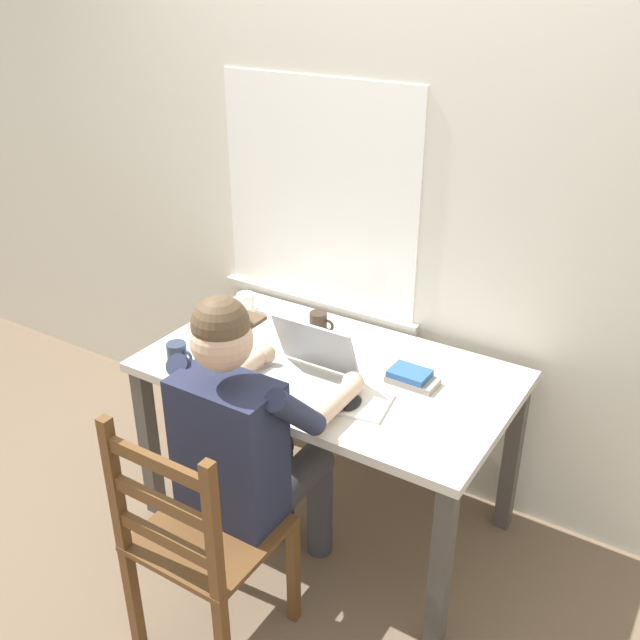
{
  "coord_description": "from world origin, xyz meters",
  "views": [
    {
      "loc": [
        1.22,
        -2.0,
        2.12
      ],
      "look_at": [
        -0.0,
        -0.05,
        0.95
      ],
      "focal_mm": 40.5,
      "sensor_mm": 36.0,
      "label": 1
    }
  ],
  "objects_px": {
    "seated_person": "(250,439)",
    "book_stack_main": "(411,377)",
    "laptop": "(302,373)",
    "coffee_mug_dark": "(178,354)",
    "wooden_chair": "(199,542)",
    "landscape_photo_print": "(223,374)",
    "coffee_mug_spare": "(319,324)",
    "desk": "(328,388)",
    "computer_mouse": "(351,403)",
    "coffee_mug_white": "(247,303)"
  },
  "relations": [
    {
      "from": "wooden_chair",
      "to": "book_stack_main",
      "type": "distance_m",
      "value": 0.93
    },
    {
      "from": "desk",
      "to": "laptop",
      "type": "xyz_separation_m",
      "value": [
        -0.01,
        -0.16,
        0.15
      ]
    },
    {
      "from": "laptop",
      "to": "computer_mouse",
      "type": "distance_m",
      "value": 0.23
    },
    {
      "from": "seated_person",
      "to": "computer_mouse",
      "type": "relative_size",
      "value": 12.46
    },
    {
      "from": "book_stack_main",
      "to": "landscape_photo_print",
      "type": "xyz_separation_m",
      "value": [
        -0.62,
        -0.31,
        -0.02
      ]
    },
    {
      "from": "wooden_chair",
      "to": "book_stack_main",
      "type": "relative_size",
      "value": 5.14
    },
    {
      "from": "laptop",
      "to": "coffee_mug_dark",
      "type": "distance_m",
      "value": 0.49
    },
    {
      "from": "computer_mouse",
      "to": "coffee_mug_dark",
      "type": "xyz_separation_m",
      "value": [
        -0.7,
        -0.1,
        0.03
      ]
    },
    {
      "from": "wooden_chair",
      "to": "computer_mouse",
      "type": "bearing_deg",
      "value": 68.39
    },
    {
      "from": "wooden_chair",
      "to": "landscape_photo_print",
      "type": "bearing_deg",
      "value": 119.84
    },
    {
      "from": "landscape_photo_print",
      "to": "coffee_mug_dark",
      "type": "bearing_deg",
      "value": 176.36
    },
    {
      "from": "coffee_mug_white",
      "to": "wooden_chair",
      "type": "bearing_deg",
      "value": -61.27
    },
    {
      "from": "computer_mouse",
      "to": "laptop",
      "type": "bearing_deg",
      "value": 172.87
    },
    {
      "from": "wooden_chair",
      "to": "book_stack_main",
      "type": "bearing_deg",
      "value": 68.12
    },
    {
      "from": "computer_mouse",
      "to": "book_stack_main",
      "type": "distance_m",
      "value": 0.27
    },
    {
      "from": "landscape_photo_print",
      "to": "coffee_mug_white",
      "type": "bearing_deg",
      "value": 102.11
    },
    {
      "from": "coffee_mug_white",
      "to": "book_stack_main",
      "type": "xyz_separation_m",
      "value": [
        0.86,
        -0.14,
        -0.02
      ]
    },
    {
      "from": "desk",
      "to": "seated_person",
      "type": "height_order",
      "value": "seated_person"
    },
    {
      "from": "book_stack_main",
      "to": "laptop",
      "type": "bearing_deg",
      "value": -145.45
    },
    {
      "from": "seated_person",
      "to": "laptop",
      "type": "relative_size",
      "value": 3.78
    },
    {
      "from": "laptop",
      "to": "landscape_photo_print",
      "type": "bearing_deg",
      "value": -162.9
    },
    {
      "from": "wooden_chair",
      "to": "laptop",
      "type": "height_order",
      "value": "laptop"
    },
    {
      "from": "seated_person",
      "to": "computer_mouse",
      "type": "bearing_deg",
      "value": 51.82
    },
    {
      "from": "seated_person",
      "to": "coffee_mug_white",
      "type": "bearing_deg",
      "value": 127.72
    },
    {
      "from": "seated_person",
      "to": "book_stack_main",
      "type": "height_order",
      "value": "seated_person"
    },
    {
      "from": "seated_person",
      "to": "coffee_mug_white",
      "type": "distance_m",
      "value": 0.87
    },
    {
      "from": "seated_person",
      "to": "book_stack_main",
      "type": "xyz_separation_m",
      "value": [
        0.33,
        0.54,
        0.07
      ]
    },
    {
      "from": "computer_mouse",
      "to": "landscape_photo_print",
      "type": "height_order",
      "value": "computer_mouse"
    },
    {
      "from": "wooden_chair",
      "to": "coffee_mug_spare",
      "type": "height_order",
      "value": "wooden_chair"
    },
    {
      "from": "wooden_chair",
      "to": "seated_person",
      "type": "bearing_deg",
      "value": 90.0
    },
    {
      "from": "computer_mouse",
      "to": "landscape_photo_print",
      "type": "bearing_deg",
      "value": -173.16
    },
    {
      "from": "seated_person",
      "to": "book_stack_main",
      "type": "distance_m",
      "value": 0.63
    },
    {
      "from": "wooden_chair",
      "to": "landscape_photo_print",
      "type": "relative_size",
      "value": 7.24
    },
    {
      "from": "wooden_chair",
      "to": "coffee_mug_spare",
      "type": "bearing_deg",
      "value": 99.15
    },
    {
      "from": "desk",
      "to": "coffee_mug_spare",
      "type": "height_order",
      "value": "coffee_mug_spare"
    },
    {
      "from": "coffee_mug_spare",
      "to": "desk",
      "type": "bearing_deg",
      "value": -50.15
    },
    {
      "from": "coffee_mug_white",
      "to": "coffee_mug_dark",
      "type": "relative_size",
      "value": 1.01
    },
    {
      "from": "wooden_chair",
      "to": "coffee_mug_white",
      "type": "relative_size",
      "value": 8.25
    },
    {
      "from": "wooden_chair",
      "to": "laptop",
      "type": "distance_m",
      "value": 0.67
    },
    {
      "from": "book_stack_main",
      "to": "landscape_photo_print",
      "type": "relative_size",
      "value": 1.41
    },
    {
      "from": "laptop",
      "to": "coffee_mug_dark",
      "type": "height_order",
      "value": "laptop"
    },
    {
      "from": "computer_mouse",
      "to": "coffee_mug_dark",
      "type": "bearing_deg",
      "value": -171.85
    },
    {
      "from": "coffee_mug_white",
      "to": "coffee_mug_spare",
      "type": "bearing_deg",
      "value": -1.08
    },
    {
      "from": "desk",
      "to": "landscape_photo_print",
      "type": "relative_size",
      "value": 10.64
    },
    {
      "from": "desk",
      "to": "coffee_mug_spare",
      "type": "relative_size",
      "value": 12.56
    },
    {
      "from": "coffee_mug_dark",
      "to": "book_stack_main",
      "type": "relative_size",
      "value": 0.62
    },
    {
      "from": "book_stack_main",
      "to": "landscape_photo_print",
      "type": "bearing_deg",
      "value": -153.01
    },
    {
      "from": "seated_person",
      "to": "wooden_chair",
      "type": "bearing_deg",
      "value": -90.0
    },
    {
      "from": "seated_person",
      "to": "coffee_mug_dark",
      "type": "height_order",
      "value": "seated_person"
    },
    {
      "from": "book_stack_main",
      "to": "landscape_photo_print",
      "type": "height_order",
      "value": "book_stack_main"
    }
  ]
}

